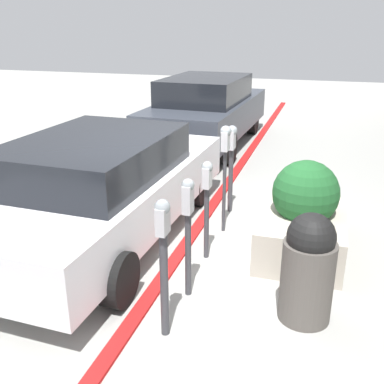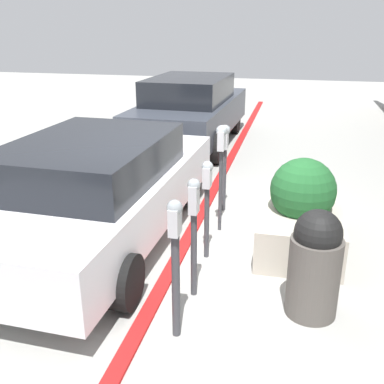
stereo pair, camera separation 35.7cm
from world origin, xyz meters
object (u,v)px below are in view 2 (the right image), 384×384
object	(u,v)px
parking_meter_middle	(207,192)
parked_car_rear	(191,110)
parking_meter_farthest	(225,152)
planter_box	(301,215)
parking_meter_nearest	(175,252)
trash_bin	(315,264)
parked_car_middle	(98,188)
parking_meter_second	(194,220)
parking_meter_fourth	(221,152)

from	to	relation	value
parking_meter_middle	parked_car_rear	xyz separation A→B (m)	(5.50, 1.50, -0.02)
parking_meter_farthest	planter_box	size ratio (longest dim) A/B	0.85
parking_meter_nearest	parking_meter_middle	bearing A→B (deg)	0.89
parked_car_rear	trash_bin	world-z (taller)	parked_car_rear
parked_car_middle	trash_bin	bearing A→B (deg)	-109.33
parking_meter_second	parked_car_middle	distance (m)	1.87
parked_car_rear	trash_bin	xyz separation A→B (m)	(-6.43, -2.79, -0.29)
parking_meter_second	trash_bin	xyz separation A→B (m)	(-0.06, -1.26, -0.33)
planter_box	parked_car_middle	world-z (taller)	parked_car_middle
parking_meter_middle	parked_car_middle	distance (m)	1.54
parking_meter_middle	planter_box	bearing A→B (deg)	-66.22
parking_meter_second	parking_meter_fourth	size ratio (longest dim) A/B	0.88
parked_car_rear	parking_meter_farthest	bearing A→B (deg)	-157.43
parked_car_middle	parked_car_rear	xyz separation A→B (m)	(5.35, -0.02, 0.10)
parked_car_middle	parking_meter_nearest	bearing A→B (deg)	-136.65
parking_meter_fourth	parked_car_middle	world-z (taller)	parking_meter_fourth
parking_meter_nearest	planter_box	distance (m)	2.42
parking_meter_second	parking_meter_fourth	world-z (taller)	parking_meter_fourth
parking_meter_second	trash_bin	distance (m)	1.30
planter_box	trash_bin	xyz separation A→B (m)	(-1.44, -0.14, 0.09)
parking_meter_second	parking_meter_farthest	world-z (taller)	parking_meter_farthest
parking_meter_second	parking_meter_middle	distance (m)	0.87
parking_meter_farthest	parked_car_rear	xyz separation A→B (m)	(3.92, 1.46, -0.10)
parking_meter_farthest	planter_box	xyz separation A→B (m)	(-1.07, -1.19, -0.48)
parking_meter_middle	trash_bin	bearing A→B (deg)	-125.76
parking_meter_nearest	parking_meter_second	xyz separation A→B (m)	(0.72, -0.01, 0.01)
parking_meter_nearest	parked_car_rear	world-z (taller)	parked_car_rear
trash_bin	parking_meter_fourth	bearing A→B (deg)	35.59
parking_meter_nearest	parking_meter_second	distance (m)	0.72
parking_meter_second	parked_car_rear	world-z (taller)	parked_car_rear
parking_meter_second	parking_meter_farthest	size ratio (longest dim) A/B	0.98
parking_meter_nearest	parking_meter_fourth	xyz separation A→B (m)	(2.42, -0.00, 0.28)
parking_meter_farthest	parked_car_rear	bearing A→B (deg)	20.44
planter_box	parking_meter_farthest	bearing A→B (deg)	48.05
parking_meter_farthest	parking_meter_nearest	bearing A→B (deg)	-178.83
parking_meter_middle	trash_bin	xyz separation A→B (m)	(-0.93, -1.29, -0.31)
parking_meter_second	parking_meter_nearest	bearing A→B (deg)	179.32
parked_car_rear	parking_meter_second	bearing A→B (deg)	-164.34
parking_meter_fourth	trash_bin	size ratio (longest dim) A/B	1.34
parking_meter_middle	parking_meter_farthest	size ratio (longest dim) A/B	0.92
parking_meter_second	parking_meter_farthest	xyz separation A→B (m)	(2.46, 0.07, 0.06)
parked_car_middle	parking_meter_farthest	bearing A→B (deg)	-44.32
parking_meter_farthest	parked_car_rear	world-z (taller)	parked_car_rear
parking_meter_fourth	planter_box	size ratio (longest dim) A/B	0.94
planter_box	parked_car_rear	world-z (taller)	parked_car_rear
parking_meter_fourth	trash_bin	world-z (taller)	parking_meter_fourth
parking_meter_second	trash_bin	world-z (taller)	parking_meter_second
parking_meter_nearest	parking_meter_fourth	distance (m)	2.44
parking_meter_second	planter_box	size ratio (longest dim) A/B	0.83
parking_meter_nearest	trash_bin	size ratio (longest dim) A/B	1.22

